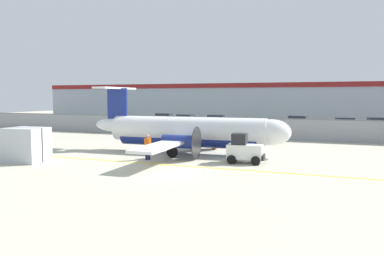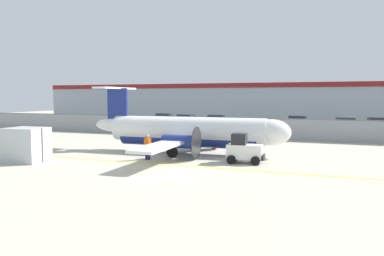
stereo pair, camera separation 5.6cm
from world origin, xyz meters
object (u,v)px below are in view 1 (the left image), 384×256
Objects in this scene: commuter_airplane at (191,132)px; traffic_cone_near_left at (146,144)px; parked_car_0 at (163,119)px; parked_car_2 at (215,121)px; ground_crew_worker at (148,146)px; parked_car_3 at (255,125)px; parked_car_1 at (185,120)px; cargo_container at (26,145)px; parked_car_6 at (376,124)px; parked_car_5 at (344,124)px; baggage_tug at (244,150)px; parked_car_4 at (297,122)px; traffic_cone_near_right at (214,145)px.

commuter_airplane is 25.06× the size of traffic_cone_near_left.
parked_car_2 is at bearing 164.65° from parked_car_0.
commuter_airplane reaches higher than ground_crew_worker.
ground_crew_worker is at bearing 75.36° from parked_car_3.
parked_car_1 is 12.60m from parked_car_3.
cargo_container reaches higher than parked_car_6.
parked_car_0 is at bearing -6.58° from parked_car_5.
commuter_airplane is 25.15m from parked_car_1.
cargo_container is 0.60× the size of parked_car_5.
ground_crew_worker is at bearing -116.00° from commuter_airplane.
parked_car_6 is at bearing 176.03° from parked_car_2.
parked_car_2 is (-0.81, 21.84, 0.58)m from traffic_cone_near_left.
traffic_cone_near_left is at bearing 151.59° from baggage_tug.
parked_car_6 is at bearing -169.15° from parked_car_1.
commuter_airplane reaches higher than parked_car_4.
parked_car_4 is at bearing 61.76° from cargo_container.
parked_car_3 is at bearing -66.84° from ground_crew_worker.
parked_car_3 is at bearing 159.55° from parked_car_1.
parked_car_6 reaches higher than traffic_cone_near_left.
traffic_cone_near_right is 0.15× the size of parked_car_1.
traffic_cone_near_right is at bearing 52.74° from parked_car_6.
parked_car_1 and parked_car_2 have the same top height.
traffic_cone_near_left is 25.08m from parked_car_0.
parked_car_2 is at bearing 107.03° from baggage_tug.
baggage_tug is (4.59, -2.55, -0.75)m from commuter_airplane.
traffic_cone_near_left is 25.30m from parked_car_4.
commuter_airplane is at bearing 62.78° from parked_car_5.
cargo_container is at bearing 93.52° from parked_car_0.
parked_car_0 and parked_car_5 have the same top height.
baggage_tug reaches higher than traffic_cone_near_right.
parked_car_0 is at bearing 111.90° from traffic_cone_near_left.
ground_crew_worker is 31.07m from parked_car_0.
parked_car_0 is 0.99× the size of parked_car_1.
cargo_container is 26.22m from parked_car_3.
parked_car_1 is (4.20, -1.71, 0.00)m from parked_car_0.
parked_car_4 is at bearing -123.73° from parked_car_3.
parked_car_3 reaches higher than traffic_cone_near_left.
parked_car_4 is at bearing 84.50° from baggage_tug.
parked_car_6 is (10.09, 27.03, 0.04)m from baggage_tug.
baggage_tug is 3.75× the size of traffic_cone_near_left.
parked_car_0 is at bearing 4.25° from parked_car_4.
parked_car_6 is at bearing -88.81° from ground_crew_worker.
commuter_airplane is 5.05m from traffic_cone_near_left.
parked_car_2 is 1.01× the size of parked_car_6.
traffic_cone_near_left is 0.15× the size of parked_car_5.
traffic_cone_near_left is at bearing 60.21° from cargo_container.
parked_car_1 is (-14.34, 25.72, 0.04)m from baggage_tug.
parked_car_4 is at bearing -7.24° from parked_car_6.
traffic_cone_near_right is 0.15× the size of parked_car_0.
parked_car_4 is (0.72, 27.44, 0.04)m from baggage_tug.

